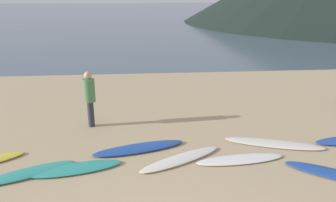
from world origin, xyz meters
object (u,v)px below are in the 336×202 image
Objects in this scene: surfboard_3 at (139,148)px; surfboard_6 at (274,144)px; surfboard_1 at (28,173)px; person_0 at (89,95)px; surfboard_7 at (333,174)px; surfboard_4 at (181,159)px; surfboard_2 at (76,169)px; surfboard_5 at (240,159)px.

surfboard_3 reaches higher than surfboard_6.
surfboard_3 reaches higher than surfboard_1.
surfboard_6 is at bearing -16.05° from surfboard_1.
person_0 is at bearing 115.65° from surfboard_3.
surfboard_7 is 1.21× the size of person_0.
surfboard_4 reaches higher than surfboard_6.
surfboard_7 is at bearing -19.66° from surfboard_2.
surfboard_4 is at bearing 169.26° from surfboard_5.
surfboard_3 is at bearing 156.60° from surfboard_5.
surfboard_1 is at bearing -172.81° from surfboard_3.
surfboard_6 is (1.17, 0.77, 0.00)m from surfboard_5.
surfboard_5 is (3.91, 0.10, -0.01)m from surfboard_2.
surfboard_5 is (2.45, -0.79, -0.01)m from surfboard_3.
surfboard_2 is at bearing 176.01° from surfboard_5.
surfboard_5 is at bearing 70.44° from person_0.
surfboard_1 is at bearing -8.31° from person_0.
surfboard_7 is at bearing -28.97° from surfboard_5.
surfboard_3 is at bearing 18.85° from surfboard_2.
surfboard_4 reaches higher than surfboard_5.
surfboard_2 is 1.02× the size of surfboard_7.
surfboard_7 is (1.90, -0.82, -0.00)m from surfboard_5.
surfboard_4 is 1.11× the size of surfboard_7.
surfboard_6 is 1.26× the size of surfboard_7.
surfboard_2 is at bearing -19.28° from surfboard_1.
surfboard_1 is at bearing 157.08° from surfboard_4.
surfboard_1 is 1.21× the size of person_0.
person_0 is (1.06, 2.70, 0.97)m from surfboard_1.
person_0 is (-5.78, 3.31, 0.98)m from surfboard_7.
surfboard_3 is at bearing 53.35° from person_0.
surfboard_6 is 1.75m from surfboard_7.
surfboard_3 is (1.46, 0.89, 0.01)m from surfboard_2.
surfboard_4 is at bearing -7.17° from surfboard_2.
surfboard_5 is (1.44, -0.13, -0.01)m from surfboard_4.
person_0 is (-2.45, 2.36, 0.97)m from surfboard_4.
surfboard_7 is (0.73, -1.59, -0.00)m from surfboard_6.
surfboard_3 reaches higher than surfboard_2.
surfboard_4 is (3.51, 0.34, -0.00)m from surfboard_1.
surfboard_2 is 0.95× the size of surfboard_5.
surfboard_2 is 0.87× the size of surfboard_3.
person_0 is at bearing 179.84° from surfboard_6.
surfboard_3 is 2.57m from surfboard_5.
surfboard_2 is 3.91m from surfboard_5.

